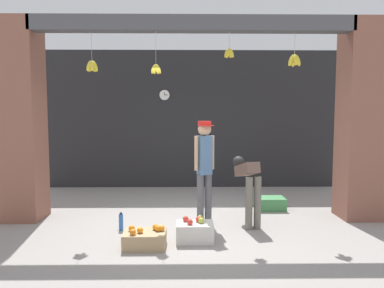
% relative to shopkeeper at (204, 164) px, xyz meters
% --- Properties ---
extents(ground_plane, '(60.00, 60.00, 0.00)m').
position_rel_shopkeeper_xyz_m(ground_plane, '(-0.19, 0.07, -0.98)').
color(ground_plane, gray).
extents(shop_back_wall, '(7.05, 0.12, 3.31)m').
position_rel_shopkeeper_xyz_m(shop_back_wall, '(-0.19, 3.00, 0.68)').
color(shop_back_wall, '#232326').
rests_on(shop_back_wall, ground_plane).
extents(shop_pillar_left, '(0.70, 0.60, 3.31)m').
position_rel_shopkeeper_xyz_m(shop_pillar_left, '(-3.06, 0.37, 0.68)').
color(shop_pillar_left, brown).
rests_on(shop_pillar_left, ground_plane).
extents(shop_pillar_right, '(0.70, 0.60, 3.31)m').
position_rel_shopkeeper_xyz_m(shop_pillar_right, '(2.68, 0.37, 0.68)').
color(shop_pillar_right, brown).
rests_on(shop_pillar_right, ground_plane).
extents(storefront_awning, '(5.15, 0.26, 0.92)m').
position_rel_shopkeeper_xyz_m(storefront_awning, '(-0.19, 0.19, 2.19)').
color(storefront_awning, '#4C4C51').
extents(shopkeeper, '(0.32, 0.30, 1.66)m').
position_rel_shopkeeper_xyz_m(shopkeeper, '(0.00, 0.00, 0.00)').
color(shopkeeper, '#56565B').
rests_on(shopkeeper, ground_plane).
extents(worker_stooping, '(0.36, 0.81, 1.06)m').
position_rel_shopkeeper_xyz_m(worker_stooping, '(0.70, 0.00, -0.28)').
color(worker_stooping, '#6B665B').
rests_on(worker_stooping, ground_plane).
extents(fruit_crate_oranges, '(0.55, 0.41, 0.28)m').
position_rel_shopkeeper_xyz_m(fruit_crate_oranges, '(-0.83, -0.92, -0.87)').
color(fruit_crate_oranges, tan).
rests_on(fruit_crate_oranges, ground_plane).
extents(fruit_crate_apples, '(0.51, 0.36, 0.33)m').
position_rel_shopkeeper_xyz_m(fruit_crate_apples, '(-0.17, -0.72, -0.84)').
color(fruit_crate_apples, silver).
rests_on(fruit_crate_apples, ground_plane).
extents(produce_box_green, '(0.54, 0.38, 0.23)m').
position_rel_shopkeeper_xyz_m(produce_box_green, '(1.27, 0.89, -0.87)').
color(produce_box_green, '#42844C').
rests_on(produce_box_green, ground_plane).
extents(water_bottle, '(0.07, 0.07, 0.28)m').
position_rel_shopkeeper_xyz_m(water_bottle, '(-1.28, -0.25, -0.85)').
color(water_bottle, '#2D60AD').
rests_on(water_bottle, ground_plane).
extents(wall_clock, '(0.26, 0.03, 0.26)m').
position_rel_shopkeeper_xyz_m(wall_clock, '(-0.82, 2.92, 1.27)').
color(wall_clock, black).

